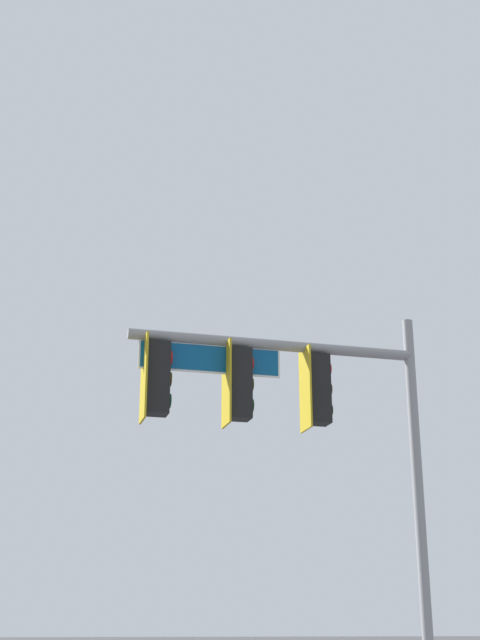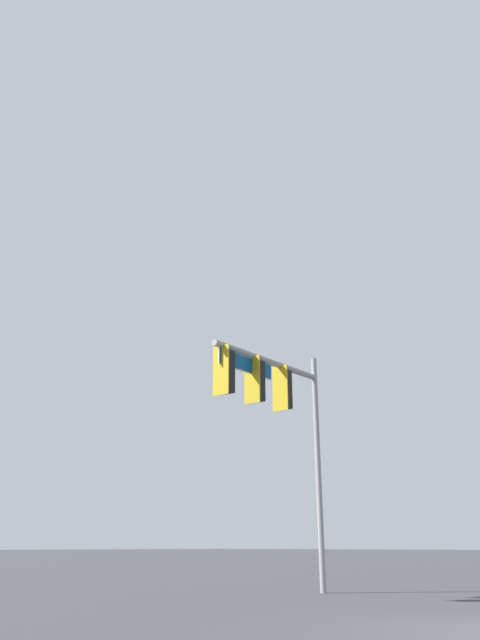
{
  "view_description": "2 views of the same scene",
  "coord_description": "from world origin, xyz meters",
  "views": [
    {
      "loc": [
        0.56,
        6.03,
        1.9
      ],
      "look_at": [
        -2.63,
        -8.5,
        7.05
      ],
      "focal_mm": 50.0,
      "sensor_mm": 36.0,
      "label": 1
    },
    {
      "loc": [
        10.21,
        3.88,
        1.22
      ],
      "look_at": [
        -3.45,
        -8.49,
        7.9
      ],
      "focal_mm": 35.0,
      "sensor_mm": 36.0,
      "label": 2
    }
  ],
  "objects": [
    {
      "name": "signal_pole_near",
      "position": [
        -2.92,
        -6.81,
        5.08
      ],
      "size": [
        4.67,
        0.62,
        6.68
      ],
      "color": "gray",
      "rests_on": "ground_plane"
    }
  ]
}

